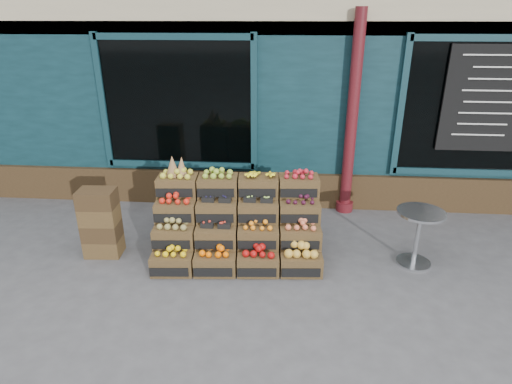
{
  "coord_description": "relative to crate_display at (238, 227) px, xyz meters",
  "views": [
    {
      "loc": [
        0.24,
        -4.67,
        3.11
      ],
      "look_at": [
        -0.2,
        0.7,
        0.85
      ],
      "focal_mm": 30.0,
      "sensor_mm": 36.0,
      "label": 1
    }
  ],
  "objects": [
    {
      "name": "shopkeeper",
      "position": [
        -1.52,
        2.42,
        0.63
      ],
      "size": [
        0.86,
        0.67,
        2.1
      ],
      "primitive_type": "imported",
      "rotation": [
        0.0,
        0.0,
        3.38
      ],
      "color": "#1E6B36",
      "rests_on": "ground"
    },
    {
      "name": "ground",
      "position": [
        0.43,
        -0.48,
        -0.42
      ],
      "size": [
        60.0,
        60.0,
        0.0
      ],
      "primitive_type": "plane",
      "color": "#47474A",
      "rests_on": "ground"
    },
    {
      "name": "shop_facade",
      "position": [
        0.44,
        4.63,
        1.97
      ],
      "size": [
        12.0,
        6.24,
        4.8
      ],
      "color": "#0F2D34",
      "rests_on": "ground"
    },
    {
      "name": "bistro_table",
      "position": [
        2.38,
        -0.06,
        0.06
      ],
      "size": [
        0.61,
        0.61,
        0.77
      ],
      "rotation": [
        0.0,
        0.0,
        -0.28
      ],
      "color": "#AFB2B7",
      "rests_on": "ground"
    },
    {
      "name": "crate_display",
      "position": [
        0.0,
        0.0,
        0.0
      ],
      "size": [
        2.26,
        1.22,
        1.37
      ],
      "rotation": [
        0.0,
        0.0,
        0.08
      ],
      "color": "#49361D",
      "rests_on": "ground"
    },
    {
      "name": "spare_crates",
      "position": [
        -1.85,
        -0.15,
        0.06
      ],
      "size": [
        0.5,
        0.36,
        0.96
      ],
      "rotation": [
        0.0,
        0.0,
        0.06
      ],
      "color": "#49361D",
      "rests_on": "ground"
    }
  ]
}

